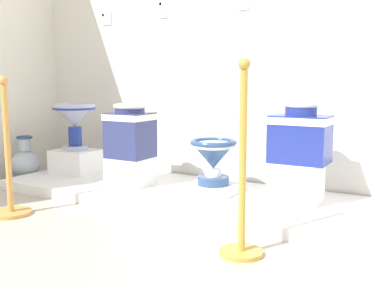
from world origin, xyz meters
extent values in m
cube|color=#B2A899|center=(2.07, 0.88, -0.01)|extent=(6.14, 5.76, 0.02)
cube|color=silver|center=(2.07, 2.99, 1.50)|extent=(4.34, 0.06, 3.00)
cube|color=white|center=(2.07, 2.44, 0.04)|extent=(3.49, 1.00, 0.08)
cube|color=white|center=(0.67, 2.51, 0.19)|extent=(0.40, 0.32, 0.21)
cylinder|color=#ADB3D0|center=(0.67, 2.51, 0.31)|extent=(0.23, 0.23, 0.04)
cylinder|color=navy|center=(0.67, 2.51, 0.42)|extent=(0.12, 0.12, 0.17)
cone|color=#ADB3D0|center=(0.67, 2.51, 0.60)|extent=(0.39, 0.39, 0.19)
cylinder|color=navy|center=(0.67, 2.51, 0.68)|extent=(0.38, 0.38, 0.03)
torus|color=#ADB3D0|center=(0.67, 2.51, 0.70)|extent=(0.40, 0.40, 0.04)
cylinder|color=navy|center=(0.67, 2.51, 0.69)|extent=(0.27, 0.27, 0.01)
cube|color=white|center=(1.39, 2.39, 0.19)|extent=(0.32, 0.30, 0.22)
cube|color=navy|center=(1.39, 2.39, 0.49)|extent=(0.33, 0.30, 0.37)
cube|color=white|center=(1.39, 2.39, 0.63)|extent=(0.34, 0.30, 0.05)
cylinder|color=navy|center=(1.39, 2.39, 0.69)|extent=(0.24, 0.24, 0.05)
torus|color=white|center=(1.39, 2.39, 0.72)|extent=(0.27, 0.27, 0.04)
cube|color=white|center=(2.09, 2.50, 0.11)|extent=(0.39, 0.37, 0.05)
cylinder|color=navy|center=(2.09, 2.50, 0.17)|extent=(0.24, 0.24, 0.07)
cylinder|color=white|center=(2.09, 2.50, 0.23)|extent=(0.13, 0.13, 0.06)
cone|color=navy|center=(2.09, 2.50, 0.36)|extent=(0.34, 0.34, 0.20)
cylinder|color=white|center=(2.09, 2.50, 0.44)|extent=(0.33, 0.33, 0.03)
torus|color=navy|center=(2.09, 2.50, 0.46)|extent=(0.35, 0.35, 0.04)
cylinder|color=white|center=(2.09, 2.50, 0.46)|extent=(0.24, 0.24, 0.01)
cube|color=white|center=(2.75, 2.54, 0.22)|extent=(0.30, 0.29, 0.28)
cube|color=navy|center=(2.75, 2.54, 0.53)|extent=(0.39, 0.27, 0.33)
cube|color=white|center=(2.75, 2.54, 0.66)|extent=(0.40, 0.27, 0.05)
cylinder|color=navy|center=(2.75, 2.54, 0.73)|extent=(0.22, 0.22, 0.07)
torus|color=white|center=(2.75, 2.54, 0.76)|extent=(0.24, 0.24, 0.04)
cube|color=white|center=(0.70, 2.95, 1.51)|extent=(0.12, 0.01, 0.12)
cube|color=slate|center=(0.66, 2.95, 1.55)|extent=(0.02, 0.01, 0.02)
cube|color=white|center=(1.36, 2.95, 1.55)|extent=(0.09, 0.01, 0.15)
cube|color=slate|center=(1.33, 2.95, 1.60)|extent=(0.02, 0.01, 0.02)
cube|color=white|center=(2.12, 2.95, 1.55)|extent=(0.09, 0.01, 0.14)
cylinder|color=navy|center=(0.20, 2.33, 0.01)|extent=(0.13, 0.13, 0.03)
ellipsoid|color=#B1BDCD|center=(0.20, 2.33, 0.15)|extent=(0.27, 0.27, 0.24)
cylinder|color=#B1BDCD|center=(0.20, 2.33, 0.33)|extent=(0.11, 0.11, 0.13)
torus|color=navy|center=(0.20, 2.33, 0.40)|extent=(0.15, 0.15, 0.02)
cylinder|color=#CE8E43|center=(1.02, 1.51, 0.01)|extent=(0.28, 0.28, 0.02)
cylinder|color=#CE8E43|center=(1.02, 1.51, 0.46)|extent=(0.04, 0.04, 0.87)
sphere|color=#CE8E43|center=(1.02, 1.51, 0.93)|extent=(0.06, 0.06, 0.06)
cylinder|color=gold|center=(2.71, 1.63, 0.01)|extent=(0.23, 0.23, 0.02)
cylinder|color=gold|center=(2.71, 1.63, 0.50)|extent=(0.04, 0.04, 0.96)
sphere|color=gold|center=(2.71, 1.63, 1.01)|extent=(0.06, 0.06, 0.06)
camera|label=1|loc=(3.64, -0.52, 0.93)|focal=42.40mm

